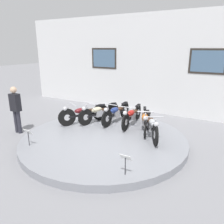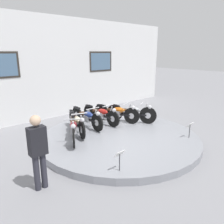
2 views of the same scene
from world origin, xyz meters
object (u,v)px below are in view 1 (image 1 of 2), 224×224
at_px(motorcycle_orange, 145,120).
at_px(motorcycle_maroon, 83,113).
at_px(motorcycle_blue, 116,112).
at_px(motorcycle_red, 132,115).
at_px(info_placard_front_centre, 125,160).
at_px(visitor_standing, 16,107).
at_px(info_placard_front_left, 28,134).
at_px(motorcycle_silver, 152,125).
at_px(motorcycle_cream, 99,112).

bearing_deg(motorcycle_orange, motorcycle_maroon, -168.90).
bearing_deg(motorcycle_blue, motorcycle_red, -0.11).
relative_size(motorcycle_maroon, info_placard_front_centre, 3.39).
height_order(motorcycle_blue, visitor_standing, visitor_standing).
relative_size(motorcycle_blue, info_placard_front_left, 3.90).
relative_size(motorcycle_red, info_placard_front_left, 3.85).
xyz_separation_m(motorcycle_blue, info_placard_front_left, (-1.23, -3.07, -0.02)).
relative_size(motorcycle_orange, motorcycle_silver, 1.04).
distance_m(motorcycle_orange, motorcycle_silver, 0.60).
distance_m(motorcycle_blue, motorcycle_red, 0.67).
xyz_separation_m(motorcycle_orange, info_placard_front_left, (-2.50, -2.82, -0.02)).
xyz_separation_m(motorcycle_silver, info_placard_front_left, (-2.90, -2.37, -0.03)).
relative_size(motorcycle_cream, info_placard_front_left, 3.70).
height_order(motorcycle_blue, motorcycle_red, motorcycle_blue).
relative_size(motorcycle_blue, motorcycle_silver, 1.12).
relative_size(info_placard_front_centre, visitor_standing, 0.30).
relative_size(motorcycle_red, motorcycle_silver, 1.10).
distance_m(motorcycle_blue, motorcycle_orange, 1.30).
height_order(motorcycle_maroon, motorcycle_red, motorcycle_maroon).
xyz_separation_m(motorcycle_maroon, visitor_standing, (-1.79, -1.52, 0.36)).
height_order(motorcycle_blue, info_placard_front_left, motorcycle_blue).
bearing_deg(motorcycle_maroon, motorcycle_cream, 47.76).
bearing_deg(motorcycle_blue, info_placard_front_left, -111.89).
bearing_deg(motorcycle_silver, motorcycle_red, 145.29).
xyz_separation_m(motorcycle_orange, info_placard_front_centre, (0.63, -2.82, -0.02)).
height_order(motorcycle_orange, info_placard_front_left, motorcycle_orange).
relative_size(motorcycle_maroon, motorcycle_blue, 0.87).
distance_m(motorcycle_maroon, motorcycle_silver, 2.68).
xyz_separation_m(motorcycle_cream, motorcycle_red, (1.27, 0.25, -0.00)).
bearing_deg(motorcycle_cream, motorcycle_red, 11.14).
bearing_deg(info_placard_front_left, motorcycle_maroon, 84.61).
distance_m(motorcycle_orange, info_placard_front_left, 3.77).
height_order(motorcycle_silver, info_placard_front_left, motorcycle_silver).
distance_m(motorcycle_blue, motorcycle_silver, 1.81).
bearing_deg(info_placard_front_centre, motorcycle_orange, 102.53).
bearing_deg(motorcycle_orange, motorcycle_silver, -48.17).
bearing_deg(visitor_standing, motorcycle_cream, 41.89).
bearing_deg(motorcycle_blue, visitor_standing, -141.58).
xyz_separation_m(motorcycle_red, visitor_standing, (-3.46, -2.22, 0.37)).
distance_m(motorcycle_maroon, visitor_standing, 2.37).
relative_size(motorcycle_blue, visitor_standing, 1.18).
distance_m(motorcycle_silver, visitor_standing, 4.73).
bearing_deg(motorcycle_silver, motorcycle_cream, 168.92).
bearing_deg(motorcycle_maroon, visitor_standing, -139.62).
height_order(motorcycle_cream, motorcycle_blue, motorcycle_blue).
bearing_deg(info_placard_front_centre, motorcycle_cream, 131.63).
height_order(motorcycle_cream, info_placard_front_left, motorcycle_cream).
bearing_deg(motorcycle_orange, motorcycle_blue, 168.88).
bearing_deg(visitor_standing, info_placard_front_left, -28.50).
bearing_deg(motorcycle_cream, info_placard_front_centre, -48.37).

